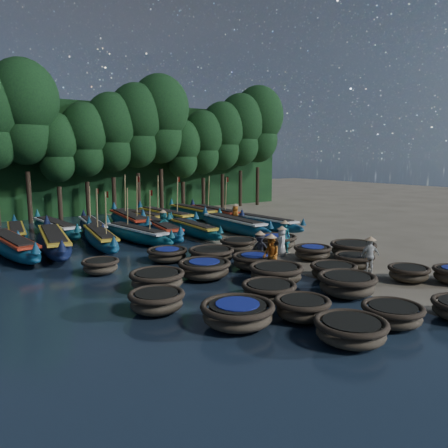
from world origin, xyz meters
TOP-DOWN VIEW (x-y plane):
  - ground at (0.00, 0.00)m, footprint 120.00×120.00m
  - foliage_wall at (0.00, 23.50)m, footprint 40.00×3.00m
  - coracle_1 at (-4.06, -9.14)m, footprint 2.11×2.11m
  - coracle_2 at (-1.95, -9.04)m, footprint 2.29×2.29m
  - coracle_5 at (-5.98, -6.34)m, footprint 2.34×2.34m
  - coracle_6 at (-3.92, -7.08)m, footprint 1.86×1.86m
  - coracle_7 at (-0.79, -6.29)m, footprint 2.63×2.63m
  - coracle_8 at (2.95, -6.48)m, footprint 1.73×1.73m
  - coracle_10 at (-7.48, -3.77)m, footprint 2.20×2.20m
  - coracle_11 at (-3.59, -5.05)m, footprint 2.03×2.03m
  - coracle_12 at (-1.92, -3.54)m, footprint 2.75×2.75m
  - coracle_13 at (0.51, -4.50)m, footprint 2.29×2.29m
  - coracle_14 at (2.80, -3.74)m, footprint 2.15×2.15m
  - coracle_15 at (-6.35, -1.50)m, footprint 2.56×2.56m
  - coracle_16 at (-3.93, -1.18)m, footprint 2.44×2.44m
  - coracle_17 at (-1.19, -1.21)m, footprint 2.12×2.12m
  - coracle_18 at (2.52, -1.35)m, footprint 1.95×1.95m
  - coracle_19 at (4.61, -2.22)m, footprint 2.80×2.80m
  - coracle_20 at (-7.37, 2.13)m, footprint 1.79×1.79m
  - coracle_21 at (-3.82, 2.50)m, footprint 2.32×2.32m
  - coracle_22 at (-2.23, 0.90)m, footprint 2.37×2.37m
  - coracle_23 at (0.52, 2.36)m, footprint 2.43×2.43m
  - coracle_24 at (2.69, 1.61)m, footprint 2.32×2.32m
  - long_boat_1 at (-10.05, 8.23)m, footprint 2.30×8.70m
  - long_boat_2 at (-7.96, 8.01)m, footprint 2.87×8.96m
  - long_boat_3 at (-5.37, 7.95)m, footprint 2.50×7.81m
  - long_boat_4 at (-3.06, 8.05)m, footprint 2.38×7.69m
  - long_boat_5 at (-1.21, 8.59)m, footprint 2.80×8.39m
  - long_boat_6 at (0.83, 7.77)m, footprint 1.75×7.41m
  - long_boat_7 at (3.85, 7.34)m, footprint 1.88×8.52m
  - long_boat_8 at (6.40, 7.08)m, footprint 1.81×7.62m
  - long_boat_10 at (-9.03, 12.92)m, footprint 2.21×7.23m
  - long_boat_11 at (-6.63, 12.97)m, footprint 2.05×8.26m
  - long_boat_12 at (-4.30, 12.63)m, footprint 2.30×7.39m
  - long_boat_13 at (-1.48, 12.93)m, footprint 2.64×9.12m
  - long_boat_14 at (-0.06, 14.43)m, footprint 2.59×8.20m
  - long_boat_15 at (1.73, 13.49)m, footprint 2.07×8.80m
  - long_boat_16 at (4.96, 14.67)m, footprint 1.50×8.35m
  - long_boat_17 at (6.02, 12.98)m, footprint 2.03×8.51m
  - fisherman_0 at (1.77, 0.19)m, footprint 0.82×0.88m
  - fisherman_1 at (2.47, 0.72)m, footprint 0.67×0.74m
  - fisherman_2 at (-1.17, -2.34)m, footprint 0.88×1.01m
  - fisherman_3 at (-0.29, -0.52)m, footprint 0.98×1.16m
  - fisherman_4 at (2.78, -4.61)m, footprint 1.01×0.72m
  - fisherman_5 at (-1.07, 8.34)m, footprint 1.65×1.31m
  - fisherman_6 at (5.72, 9.71)m, footprint 0.66×0.87m
  - tree_4 at (-6.80, 20.00)m, footprint 5.34×5.34m
  - tree_5 at (-4.50, 20.00)m, footprint 3.68×3.68m
  - tree_6 at (-2.20, 20.00)m, footprint 4.09×4.09m
  - tree_7 at (0.10, 20.00)m, footprint 4.51×4.51m
  - tree_8 at (2.40, 20.00)m, footprint 4.92×4.92m
  - tree_9 at (4.70, 20.00)m, footprint 5.34×5.34m
  - tree_10 at (7.00, 20.00)m, footprint 3.68×3.68m
  - tree_11 at (9.30, 20.00)m, footprint 4.09×4.09m
  - tree_12 at (11.60, 20.00)m, footprint 4.51×4.51m
  - tree_13 at (13.90, 20.00)m, footprint 4.92×4.92m
  - tree_14 at (16.20, 20.00)m, footprint 5.34×5.34m

SIDE VIEW (x-z plane):
  - ground at x=0.00m, z-range 0.00..0.00m
  - coracle_8 at x=2.95m, z-range 0.05..0.70m
  - coracle_21 at x=-3.82m, z-range 0.05..0.72m
  - coracle_20 at x=-7.37m, z-range 0.05..0.73m
  - coracle_14 at x=2.80m, z-range 0.05..0.74m
  - coracle_2 at x=-1.95m, z-range 0.05..0.74m
  - coracle_13 at x=0.51m, z-range 0.05..0.75m
  - coracle_11 at x=-3.59m, z-range 0.05..0.75m
  - coracle_1 at x=-4.06m, z-range 0.05..0.76m
  - coracle_18 at x=2.52m, z-range 0.05..0.75m
  - coracle_23 at x=0.52m, z-range 0.05..0.77m
  - coracle_17 at x=-1.19m, z-range 0.06..0.77m
  - coracle_6 at x=-3.92m, z-range 0.05..0.79m
  - coracle_10 at x=-7.48m, z-range 0.05..0.80m
  - coracle_15 at x=-6.35m, z-range 0.05..0.82m
  - coracle_5 at x=-5.98m, z-range 0.06..0.83m
  - coracle_22 at x=-2.23m, z-range 0.06..0.84m
  - coracle_16 at x=-3.93m, z-range 0.06..0.85m
  - coracle_12 at x=-1.92m, z-range 0.06..0.86m
  - coracle_19 at x=4.61m, z-range 0.06..0.86m
  - coracle_24 at x=2.69m, z-range 0.06..0.86m
  - coracle_7 at x=-0.79m, z-range 0.06..0.91m
  - long_boat_10 at x=-9.03m, z-range -0.15..1.13m
  - long_boat_6 at x=0.83m, z-range -0.16..1.15m
  - long_boat_12 at x=-4.30m, z-range -1.08..2.09m
  - long_boat_8 at x=6.40m, z-range -0.16..1.18m
  - long_boat_4 at x=-3.06m, z-range -1.12..2.17m
  - long_boat_3 at x=-5.37m, z-range -1.14..2.21m
  - long_boat_14 at x=-0.06m, z-range -0.17..1.28m
  - long_boat_11 at x=-6.63m, z-range -0.17..1.28m
  - long_boat_16 at x=4.96m, z-range -0.18..1.29m
  - long_boat_5 at x=-1.21m, z-range -0.18..1.32m
  - long_boat_7 at x=3.85m, z-range -0.18..1.32m
  - long_boat_17 at x=6.02m, z-range -1.24..2.39m
  - long_boat_1 at x=-10.05m, z-range -0.18..1.35m
  - long_boat_15 at x=1.73m, z-range -1.28..2.47m
  - long_boat_2 at x=-7.96m, z-range -0.19..1.40m
  - long_boat_13 at x=-1.48m, z-range -1.33..2.57m
  - fisherman_3 at x=-0.29m, z-range -0.05..1.70m
  - fisherman_0 at x=1.77m, z-range -0.03..1.69m
  - fisherman_4 at x=2.78m, z-range -0.03..1.75m
  - fisherman_6 at x=5.72m, z-range -0.04..1.77m
  - fisherman_5 at x=-1.07m, z-range -0.07..1.89m
  - fisherman_2 at x=-1.17m, z-range -0.05..1.92m
  - fisherman_1 at x=2.47m, z-range 0.00..1.90m
  - foliage_wall at x=0.00m, z-range 0.00..10.00m
  - tree_5 at x=-4.50m, z-range 1.63..10.31m
  - tree_10 at x=7.00m, z-range 1.63..10.31m
  - tree_6 at x=-2.20m, z-range 1.82..11.47m
  - tree_11 at x=9.30m, z-range 1.82..11.47m
  - tree_7 at x=0.10m, z-range 2.01..12.64m
  - tree_12 at x=11.60m, z-range 2.01..12.64m
  - tree_8 at x=2.40m, z-range 2.19..13.80m
  - tree_13 at x=13.90m, z-range 2.19..13.80m
  - tree_4 at x=-6.80m, z-range 2.38..14.96m
  - tree_9 at x=4.70m, z-range 2.38..14.96m
  - tree_14 at x=16.20m, z-range 2.38..14.96m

